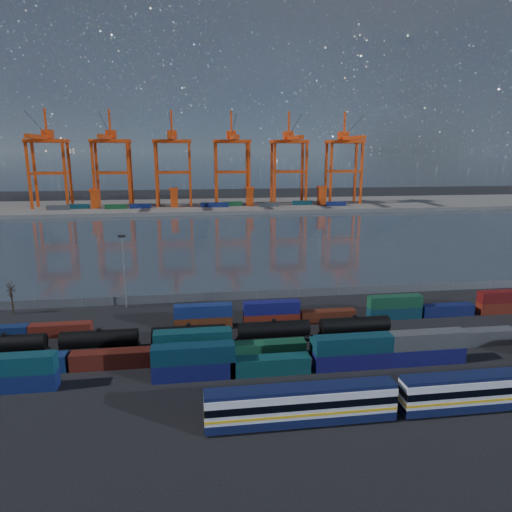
{
  "coord_description": "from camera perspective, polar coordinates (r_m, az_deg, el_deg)",
  "views": [
    {
      "loc": [
        -14.67,
        -74.27,
        34.29
      ],
      "look_at": [
        0.0,
        30.0,
        10.0
      ],
      "focal_mm": 32.0,
      "sensor_mm": 36.0,
      "label": 1
    }
  ],
  "objects": [
    {
      "name": "far_quay",
      "position": [
        286.59,
        -5.05,
        6.27
      ],
      "size": [
        700.0,
        70.0,
        2.0
      ],
      "primitive_type": "cube",
      "color": "#514F4C",
      "rests_on": "ground"
    },
    {
      "name": "quay_containers",
      "position": [
        271.53,
        -7.23,
        6.33
      ],
      "size": [
        172.58,
        10.99,
        2.6
      ],
      "color": "navy",
      "rests_on": "far_quay"
    },
    {
      "name": "straddle_carriers",
      "position": [
        275.81,
        -5.49,
        7.42
      ],
      "size": [
        140.0,
        7.0,
        11.1
      ],
      "color": "#DA400F",
      "rests_on": "far_quay"
    },
    {
      "name": "distant_mountains",
      "position": [
        1686.36,
        -5.64,
        19.26
      ],
      "size": [
        2470.0,
        1100.0,
        520.0
      ],
      "color": "#1E2630",
      "rests_on": "ground"
    },
    {
      "name": "bare_tree",
      "position": [
        110.94,
        -28.22,
        -4.64
      ],
      "size": [
        1.95,
        1.92,
        7.41
      ],
      "color": "black",
      "rests_on": "ground"
    },
    {
      "name": "gantry_cranes",
      "position": [
        277.84,
        -6.71,
        13.11
      ],
      "size": [
        197.15,
        42.53,
        57.59
      ],
      "color": "#DA400F",
      "rests_on": "ground"
    },
    {
      "name": "container_row_north",
      "position": [
        95.19,
        8.77,
        -7.01
      ],
      "size": [
        127.32,
        2.31,
        4.91
      ],
      "color": "#0F1F4E",
      "rests_on": "ground"
    },
    {
      "name": "passenger_train",
      "position": [
        71.64,
        27.04,
        -14.77
      ],
      "size": [
        76.7,
        3.05,
        5.23
      ],
      "color": "silver",
      "rests_on": "ground"
    },
    {
      "name": "harbor_water",
      "position": [
        183.11,
        -3.27,
        2.18
      ],
      "size": [
        700.0,
        700.0,
        0.0
      ],
      "primitive_type": "plane",
      "color": "#2C3640",
      "rests_on": "ground"
    },
    {
      "name": "yard_light_mast",
      "position": [
        104.47,
        -16.21,
        -1.38
      ],
      "size": [
        1.6,
        0.4,
        16.6
      ],
      "color": "slate",
      "rests_on": "ground"
    },
    {
      "name": "container_row_south",
      "position": [
        72.92,
        -13.5,
        -13.26
      ],
      "size": [
        139.56,
        2.58,
        5.5
      ],
      "color": "#3C3E41",
      "rests_on": "ground"
    },
    {
      "name": "ground",
      "position": [
        83.11,
        2.94,
        -11.4
      ],
      "size": [
        700.0,
        700.0,
        0.0
      ],
      "primitive_type": "plane",
      "color": "black",
      "rests_on": "ground"
    },
    {
      "name": "container_row_mid",
      "position": [
        81.38,
        9.4,
        -10.87
      ],
      "size": [
        142.21,
        2.6,
        5.54
      ],
      "color": "#434549",
      "rests_on": "ground"
    },
    {
      "name": "tanker_string",
      "position": [
        84.38,
        -13.72,
        -9.83
      ],
      "size": [
        91.12,
        2.93,
        4.19
      ],
      "color": "black",
      "rests_on": "ground"
    },
    {
      "name": "waterfront_fence",
      "position": [
        108.55,
        0.15,
        -4.87
      ],
      "size": [
        160.12,
        0.12,
        2.2
      ],
      "color": "#595B5E",
      "rests_on": "ground"
    }
  ]
}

